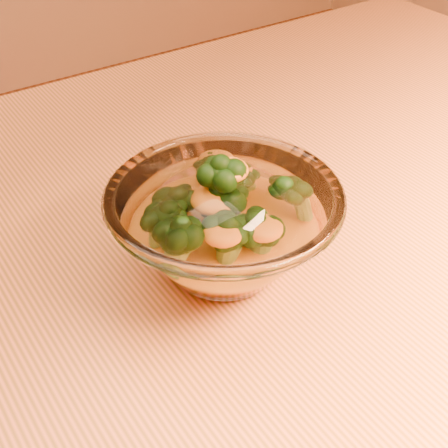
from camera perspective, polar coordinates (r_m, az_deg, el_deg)
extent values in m
cube|color=#D86E41|center=(0.58, 1.99, -2.59)|extent=(1.20, 0.80, 0.04)
cylinder|color=brown|center=(1.30, 12.27, 1.73)|extent=(0.06, 0.06, 0.71)
ellipsoid|color=white|center=(0.53, 0.00, -3.51)|extent=(0.08, 0.08, 0.02)
torus|color=white|center=(0.48, 0.00, 2.60)|extent=(0.19, 0.19, 0.01)
ellipsoid|color=orange|center=(0.51, 0.00, -1.91)|extent=(0.11, 0.11, 0.03)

